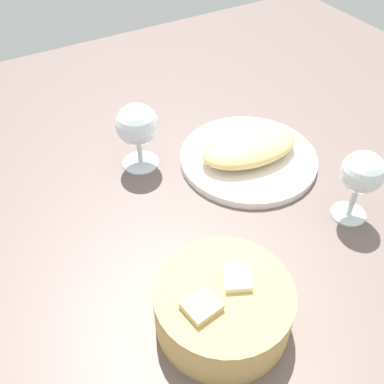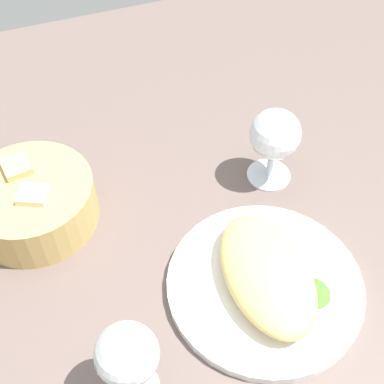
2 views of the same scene
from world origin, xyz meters
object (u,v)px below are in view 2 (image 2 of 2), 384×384
Objects in this scene: plate at (264,285)px; bread_basket at (32,202)px; wine_glass_far at (127,357)px; wine_glass_near at (275,137)px.

plate is 33.99cm from bread_basket.
plate is at bearing -71.82° from wine_glass_far.
wine_glass_near is at bearing -28.29° from plate.
wine_glass_near is at bearing -97.54° from bread_basket.
wine_glass_near reaches higher than bread_basket.
wine_glass_near is 37.71cm from wine_glass_far.
bread_basket is (22.27, 25.52, 2.85)cm from plate.
wine_glass_far is at bearing 129.63° from wine_glass_near.
wine_glass_far is (-24.06, 29.04, 0.45)cm from wine_glass_near.
plate is 2.03× the size of wine_glass_near.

